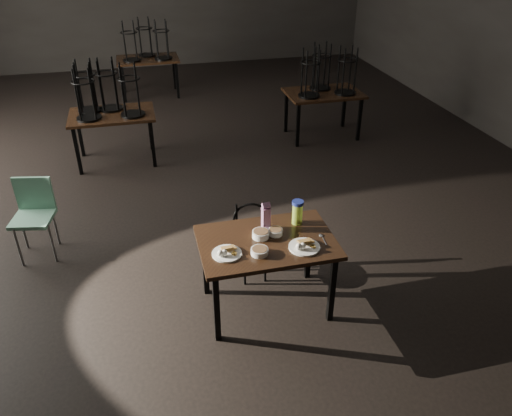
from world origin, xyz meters
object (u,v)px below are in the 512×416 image
object	(u,v)px
juice_carton	(266,217)
water_bottle	(297,212)
bentwood_chair	(252,235)
main_table	(267,248)
school_chair	(34,211)

from	to	relation	value
juice_carton	water_bottle	world-z (taller)	juice_carton
bentwood_chair	juice_carton	bearing A→B (deg)	-75.10
juice_carton	bentwood_chair	xyz separation A→B (m)	(-0.05, 0.34, -0.41)
main_table	bentwood_chair	distance (m)	0.56
main_table	school_chair	xyz separation A→B (m)	(-2.17, 1.45, -0.15)
bentwood_chair	school_chair	world-z (taller)	school_chair
main_table	water_bottle	xyz separation A→B (m)	(0.34, 0.21, 0.20)
main_table	bentwood_chair	xyz separation A→B (m)	(-0.01, 0.52, -0.21)
bentwood_chair	water_bottle	bearing A→B (deg)	-34.70
main_table	school_chair	bearing A→B (deg)	146.28
school_chair	bentwood_chair	bearing A→B (deg)	-11.85
juice_carton	main_table	bearing A→B (deg)	-101.86
juice_carton	bentwood_chair	distance (m)	0.54
main_table	bentwood_chair	bearing A→B (deg)	91.64
juice_carton	school_chair	distance (m)	2.57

